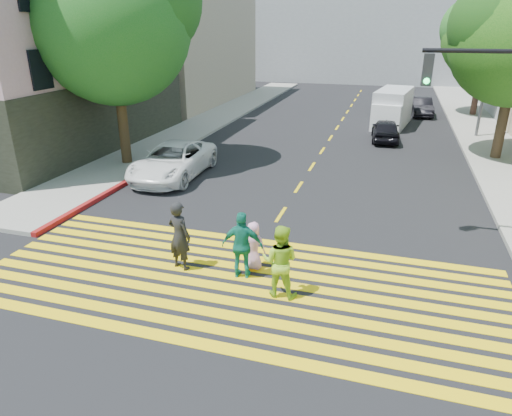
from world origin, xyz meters
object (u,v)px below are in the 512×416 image
at_px(pedestrian_man, 179,236).
at_px(silver_car, 392,99).
at_px(pedestrian_woman, 280,261).
at_px(pedestrian_child, 253,246).
at_px(tree_left, 114,16).
at_px(tree_right_far, 488,32).
at_px(white_van, 392,109).
at_px(dark_car_parked, 421,107).
at_px(dark_car_near, 386,130).
at_px(pedestrian_extra, 242,245).
at_px(white_sedan, 173,161).

distance_m(pedestrian_man, silver_car, 28.84).
height_order(pedestrian_woman, pedestrian_child, pedestrian_woman).
height_order(tree_left, tree_right_far, tree_left).
bearing_deg(white_van, pedestrian_child, -89.92).
distance_m(tree_left, white_van, 17.95).
height_order(tree_right_far, pedestrian_child, tree_right_far).
relative_size(pedestrian_child, silver_car, 0.29).
bearing_deg(pedestrian_man, dark_car_parked, -88.33).
relative_size(tree_left, dark_car_near, 2.62).
height_order(tree_right_far, pedestrian_extra, tree_right_far).
bearing_deg(dark_car_near, tree_right_far, -125.53).
xyz_separation_m(pedestrian_extra, silver_car, (3.04, 28.40, -0.24)).
relative_size(white_sedan, silver_car, 1.13).
bearing_deg(silver_car, pedestrian_extra, 93.22).
height_order(pedestrian_woman, pedestrian_extra, pedestrian_woman).
relative_size(pedestrian_extra, white_sedan, 0.35).
xyz_separation_m(tree_left, silver_car, (11.36, 20.20, -5.78)).
bearing_deg(tree_right_far, white_sedan, -127.12).
distance_m(dark_car_near, dark_car_parked, 9.07).
distance_m(pedestrian_woman, white_sedan, 10.16).
height_order(white_sedan, silver_car, white_sedan).
bearing_deg(dark_car_near, dark_car_parked, -107.82).
height_order(white_sedan, dark_car_parked, white_sedan).
distance_m(white_sedan, silver_car, 22.90).
height_order(tree_right_far, dark_car_near, tree_right_far).
bearing_deg(silver_car, white_van, 100.47).
xyz_separation_m(pedestrian_child, pedestrian_extra, (-0.13, -0.51, 0.24)).
height_order(pedestrian_woman, white_van, white_van).
bearing_deg(white_sedan, dark_car_near, 46.42).
xyz_separation_m(pedestrian_man, pedestrian_woman, (2.86, -0.52, -0.04)).
bearing_deg(dark_car_parked, white_van, -118.83).
distance_m(tree_left, pedestrian_woman, 14.02).
distance_m(dark_car_near, silver_car, 11.81).
relative_size(pedestrian_woman, pedestrian_extra, 1.01).
bearing_deg(tree_right_far, pedestrian_man, -112.03).
distance_m(tree_right_far, pedestrian_child, 27.48).
relative_size(silver_car, white_van, 0.90).
distance_m(pedestrian_child, pedestrian_extra, 0.58).
relative_size(tree_right_far, pedestrian_man, 4.38).
xyz_separation_m(pedestrian_man, silver_car, (4.77, 28.44, -0.29)).
relative_size(pedestrian_woman, dark_car_near, 0.50).
relative_size(tree_left, white_sedan, 1.84).
relative_size(pedestrian_woman, dark_car_parked, 0.48).
height_order(tree_left, silver_car, tree_left).
bearing_deg(tree_left, pedestrian_extra, -44.59).
bearing_deg(pedestrian_extra, dark_car_near, -108.36).
relative_size(tree_left, white_van, 1.88).
xyz_separation_m(tree_right_far, pedestrian_extra, (-8.84, -26.10, -4.75)).
xyz_separation_m(white_sedan, dark_car_parked, (10.67, 18.24, -0.09)).
relative_size(pedestrian_man, silver_car, 0.41).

